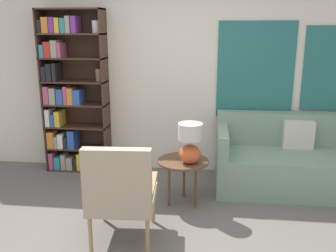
% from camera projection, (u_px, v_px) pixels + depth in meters
% --- Properties ---
extents(wall_back, '(6.40, 0.08, 2.70)m').
position_uv_depth(wall_back, '(178.00, 70.00, 4.82)').
color(wall_back, silver).
rests_on(wall_back, ground_plane).
extents(bookshelf, '(0.83, 0.30, 2.11)m').
position_uv_depth(bookshelf, '(68.00, 95.00, 4.89)').
color(bookshelf, '#422B1E').
rests_on(bookshelf, ground_plane).
extents(armchair, '(0.62, 0.66, 0.95)m').
position_uv_depth(armchair, '(120.00, 190.00, 3.24)').
color(armchair, tan).
rests_on(armchair, ground_plane).
extents(couch, '(1.96, 0.89, 0.86)m').
position_uv_depth(couch, '(299.00, 162.00, 4.48)').
color(couch, gray).
rests_on(couch, ground_plane).
extents(side_table, '(0.55, 0.55, 0.51)m').
position_uv_depth(side_table, '(183.00, 164.00, 4.03)').
color(side_table, brown).
rests_on(side_table, ground_plane).
extents(table_lamp, '(0.26, 0.26, 0.43)m').
position_uv_depth(table_lamp, '(190.00, 143.00, 3.88)').
color(table_lamp, '#C65128').
rests_on(table_lamp, side_table).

